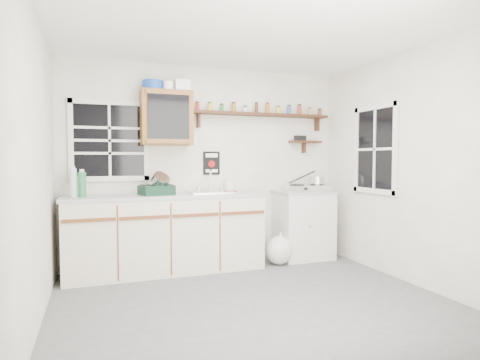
{
  "coord_description": "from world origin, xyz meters",
  "views": [
    {
      "loc": [
        -1.37,
        -3.41,
        1.33
      ],
      "look_at": [
        0.07,
        0.55,
        1.11
      ],
      "focal_mm": 30.0,
      "sensor_mm": 36.0,
      "label": 1
    }
  ],
  "objects_px": {
    "dish_rack": "(158,187)",
    "right_cabinet": "(303,224)",
    "main_cabinet": "(167,233)",
    "hotplate": "(307,188)",
    "upper_cabinet": "(166,118)",
    "spice_shelf": "(262,114)"
  },
  "relations": [
    {
      "from": "dish_rack",
      "to": "right_cabinet",
      "type": "bearing_deg",
      "value": -11.9
    },
    {
      "from": "main_cabinet",
      "to": "hotplate",
      "type": "distance_m",
      "value": 1.94
    },
    {
      "from": "upper_cabinet",
      "to": "spice_shelf",
      "type": "relative_size",
      "value": 0.34
    },
    {
      "from": "right_cabinet",
      "to": "hotplate",
      "type": "height_order",
      "value": "hotplate"
    },
    {
      "from": "upper_cabinet",
      "to": "spice_shelf",
      "type": "height_order",
      "value": "upper_cabinet"
    },
    {
      "from": "main_cabinet",
      "to": "right_cabinet",
      "type": "bearing_deg",
      "value": 0.79
    },
    {
      "from": "main_cabinet",
      "to": "upper_cabinet",
      "type": "bearing_deg",
      "value": 76.32
    },
    {
      "from": "right_cabinet",
      "to": "spice_shelf",
      "type": "distance_m",
      "value": 1.57
    },
    {
      "from": "dish_rack",
      "to": "hotplate",
      "type": "relative_size",
      "value": 0.65
    },
    {
      "from": "dish_rack",
      "to": "hotplate",
      "type": "distance_m",
      "value": 1.99
    },
    {
      "from": "spice_shelf",
      "to": "hotplate",
      "type": "bearing_deg",
      "value": -20.08
    },
    {
      "from": "main_cabinet",
      "to": "right_cabinet",
      "type": "relative_size",
      "value": 2.54
    },
    {
      "from": "upper_cabinet",
      "to": "hotplate",
      "type": "bearing_deg",
      "value": -4.29
    },
    {
      "from": "right_cabinet",
      "to": "upper_cabinet",
      "type": "bearing_deg",
      "value": 176.24
    },
    {
      "from": "spice_shelf",
      "to": "hotplate",
      "type": "relative_size",
      "value": 2.98
    },
    {
      "from": "main_cabinet",
      "to": "right_cabinet",
      "type": "distance_m",
      "value": 1.84
    },
    {
      "from": "main_cabinet",
      "to": "right_cabinet",
      "type": "xyz_separation_m",
      "value": [
        1.83,
        0.03,
        -0.01
      ]
    },
    {
      "from": "upper_cabinet",
      "to": "hotplate",
      "type": "xyz_separation_m",
      "value": [
        1.85,
        -0.14,
        -0.88
      ]
    },
    {
      "from": "main_cabinet",
      "to": "upper_cabinet",
      "type": "xyz_separation_m",
      "value": [
        0.03,
        0.14,
        1.36
      ]
    },
    {
      "from": "main_cabinet",
      "to": "spice_shelf",
      "type": "xyz_separation_m",
      "value": [
        1.31,
        0.21,
        1.47
      ]
    },
    {
      "from": "main_cabinet",
      "to": "spice_shelf",
      "type": "height_order",
      "value": "spice_shelf"
    },
    {
      "from": "spice_shelf",
      "to": "upper_cabinet",
      "type": "bearing_deg",
      "value": -176.9
    }
  ]
}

